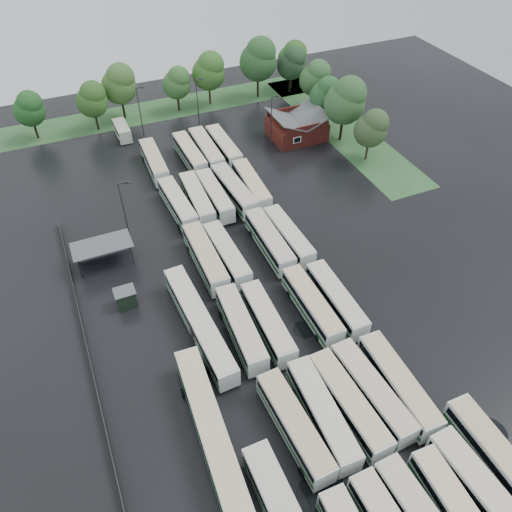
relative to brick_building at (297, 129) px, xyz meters
name	(u,v)px	position (x,y,z in m)	size (l,w,h in m)	color
ground	(280,335)	(-24.00, -42.77, -1.87)	(160.00, 160.00, 0.00)	black
brick_building	(297,129)	(0.00, 0.00, 0.00)	(10.07, 8.60, 5.39)	maroon
wash_shed	(102,246)	(-41.20, -20.74, 1.12)	(8.20, 4.20, 3.58)	#2D2D30
utility_hut	(126,298)	(-40.20, -30.17, -0.55)	(2.70, 2.20, 2.62)	black
grass_strip_north	(157,110)	(-22.00, 22.03, -1.86)	(80.00, 10.00, 0.01)	#2E5C2C
grass_strip_east	(341,127)	(10.00, 0.03, -1.86)	(10.00, 50.00, 0.01)	#2E5C2C
west_fence	(86,342)	(-46.20, -34.77, -1.27)	(0.10, 50.00, 1.20)	#2D2D30
bus_r0c4	(485,497)	(-15.47, -68.49, 0.10)	(3.37, 12.97, 3.58)	silver
bus_r1c0	(294,426)	(-28.33, -55.22, 0.04)	(3.15, 12.53, 3.46)	silver
bus_r1c1	(322,413)	(-25.04, -55.12, 0.06)	(3.15, 12.66, 3.50)	silver
bus_r1c2	(348,403)	(-21.95, -55.22, 0.06)	(3.15, 12.70, 3.51)	silver
bus_r1c3	(371,391)	(-18.88, -54.95, 0.05)	(3.28, 12.65, 3.49)	silver
bus_r1c4	(398,384)	(-15.71, -55.33, 0.07)	(3.01, 12.70, 3.52)	silver
bus_r2c0	(241,328)	(-28.53, -41.24, 0.04)	(3.24, 12.54, 3.46)	silver
bus_r2c1	(268,323)	(-25.21, -41.74, 0.00)	(2.91, 12.26, 3.39)	silver
bus_r2c3	(312,305)	(-18.90, -41.37, 0.01)	(2.65, 12.29, 3.42)	silver
bus_r2c4	(336,299)	(-15.56, -41.72, 0.00)	(2.74, 12.19, 3.38)	silver
bus_r3c0	(206,258)	(-28.37, -27.77, 0.10)	(2.84, 12.86, 3.57)	silver
bus_r3c1	(227,255)	(-25.37, -28.23, 0.01)	(2.88, 12.32, 3.41)	silver
bus_r3c3	(269,241)	(-18.69, -28.03, 0.05)	(2.82, 12.58, 3.49)	silver
bus_r3c4	(288,236)	(-15.69, -28.09, -0.01)	(2.81, 12.19, 3.38)	silver
bus_r4c0	(178,204)	(-28.25, -14.11, 0.00)	(3.11, 12.31, 3.40)	silver
bus_r4c1	(197,199)	(-25.04, -14.14, 0.03)	(3.12, 12.47, 3.44)	silver
bus_r4c2	(215,196)	(-22.13, -14.31, -0.01)	(2.64, 12.15, 3.38)	silver
bus_r4c3	(234,190)	(-18.78, -14.31, 0.10)	(3.37, 12.95, 3.57)	silver
bus_r4c4	(251,185)	(-15.61, -14.12, 0.04)	(3.28, 12.59, 3.47)	silver
bus_r5c0	(154,162)	(-28.43, -0.56, 0.01)	(2.97, 12.34, 3.41)	silver
bus_r5c2	(190,154)	(-21.89, -0.59, 0.01)	(2.83, 12.30, 3.41)	silver
bus_r5c3	(206,150)	(-18.76, -0.69, 0.10)	(2.89, 12.88, 3.58)	silver
bus_r5c4	(224,147)	(-15.42, -0.75, 0.04)	(2.70, 12.44, 3.46)	silver
artic_bus_west_b	(199,323)	(-32.93, -38.53, 0.04)	(3.50, 18.65, 3.44)	silver
artic_bus_west_c	(211,430)	(-36.34, -52.28, 0.10)	(3.66, 19.23, 3.55)	silver
minibus	(122,130)	(-31.14, 13.45, -0.33)	(2.46, 6.35, 2.76)	beige
tree_north_0	(29,108)	(-46.32, 19.88, 4.33)	(5.82, 5.82, 9.63)	black
tree_north_1	(92,99)	(-34.86, 18.62, 4.57)	(6.04, 6.04, 10.01)	black
tree_north_2	(120,83)	(-28.84, 21.42, 5.49)	(6.90, 6.90, 11.43)	black
tree_north_3	(177,83)	(-17.53, 20.08, 4.23)	(5.72, 5.72, 9.48)	black
tree_north_4	(209,71)	(-10.42, 20.33, 5.44)	(6.86, 6.86, 11.36)	#2F200F
tree_north_5	(259,59)	(0.47, 19.46, 6.52)	(7.87, 7.87, 13.04)	black
tree_north_6	(293,58)	(9.07, 20.42, 5.06)	(6.50, 6.50, 10.77)	#311E11
tree_east_0	(372,128)	(8.32, -12.22, 4.43)	(5.91, 5.91, 9.78)	#352717
tree_east_1	(346,100)	(7.59, -4.27, 6.28)	(7.64, 7.64, 12.66)	black
tree_east_2	(326,94)	(7.40, 2.54, 4.55)	(6.02, 6.02, 9.97)	#382213
tree_east_3	(316,78)	(8.92, 9.65, 4.85)	(6.31, 6.31, 10.45)	#3C2A17
tree_east_4	(292,63)	(8.11, 18.90, 4.68)	(6.14, 6.14, 10.17)	black
lamp_post_ne	(272,119)	(-6.12, -1.49, 4.06)	(1.57, 0.31, 10.21)	#2D2D30
lamp_post_nw	(125,210)	(-36.82, -18.42, 4.46)	(1.68, 0.33, 10.90)	#2D2D30
lamp_post_back_w	(140,109)	(-27.17, 12.33, 3.92)	(1.53, 0.30, 9.96)	#2D2D30
lamp_post_back_e	(198,101)	(-16.16, 10.82, 4.07)	(1.57, 0.31, 10.22)	#2D2D30
puddle_0	(324,501)	(-28.65, -62.35, -1.86)	(5.62, 5.62, 0.01)	black
puddle_1	(480,492)	(-14.48, -67.62, -1.86)	(4.32, 4.32, 0.01)	black
puddle_2	(233,349)	(-30.04, -42.36, -1.86)	(7.08, 7.08, 0.01)	black
puddle_3	(304,330)	(-20.80, -43.20, -1.86)	(2.92, 2.92, 0.01)	black
puddle_4	(490,433)	(-9.17, -63.25, -1.86)	(3.58, 3.58, 0.01)	black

